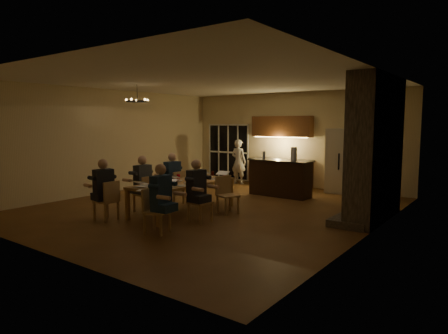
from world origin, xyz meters
TOP-DOWN VIEW (x-y plane):
  - floor at (0.00, 0.00)m, footprint 9.00×9.00m
  - back_wall at (0.00, 4.52)m, footprint 8.00×0.04m
  - left_wall at (-4.02, 0.00)m, footprint 0.04×9.00m
  - right_wall at (4.02, 0.00)m, footprint 0.04×9.00m
  - ceiling at (0.00, 0.00)m, footprint 8.00×9.00m
  - french_doors at (-2.70, 4.47)m, footprint 1.86×0.08m
  - fireplace at (3.70, 1.20)m, footprint 0.58×2.50m
  - kitchenette at (-0.30, 4.20)m, footprint 2.24×0.68m
  - refrigerator at (1.90, 4.15)m, footprint 0.90×0.68m
  - dining_table at (-0.21, -0.85)m, footprint 1.10×2.74m
  - bar_island at (0.61, 2.51)m, footprint 1.94×0.75m
  - chair_left_near at (-1.09, -2.44)m, footprint 0.46×0.46m
  - chair_left_mid at (-1.04, -1.35)m, footprint 0.48×0.48m
  - chair_left_far at (-1.13, -0.22)m, footprint 0.44×0.44m
  - chair_right_near at (0.60, -2.51)m, footprint 0.54×0.54m
  - chair_right_mid at (0.70, -1.31)m, footprint 0.47×0.47m
  - chair_right_far at (0.70, -0.27)m, footprint 0.56×0.56m
  - person_left_near at (-1.11, -2.48)m, footprint 0.70×0.70m
  - person_right_near at (0.67, -2.47)m, footprint 0.64×0.64m
  - person_left_mid at (-1.09, -1.35)m, footprint 0.61×0.61m
  - person_right_mid at (0.62, -1.34)m, footprint 0.65×0.65m
  - person_left_far at (-1.12, -0.28)m, footprint 0.68×0.68m
  - standing_person at (-1.74, 3.76)m, footprint 0.58×0.39m
  - chandelier at (-2.13, -0.54)m, footprint 0.63×0.63m
  - laptop_a at (-0.40, -1.96)m, footprint 0.36×0.33m
  - laptop_b at (0.05, -1.66)m, footprint 0.39×0.37m
  - laptop_c at (-0.47, -0.85)m, footprint 0.37×0.34m
  - laptop_d at (0.08, -0.96)m, footprint 0.42×0.41m
  - laptop_e at (-0.39, 0.23)m, footprint 0.36×0.33m
  - laptop_f at (0.10, 0.25)m, footprint 0.36×0.33m
  - mug_front at (-0.32, -1.26)m, footprint 0.08×0.08m
  - mug_mid at (-0.07, -0.36)m, footprint 0.08×0.08m
  - mug_back at (-0.52, -0.09)m, footprint 0.08×0.08m
  - redcup_near at (0.22, -2.10)m, footprint 0.09×0.09m
  - redcup_mid at (-0.67, -0.53)m, footprint 0.09×0.09m
  - redcup_far at (-0.01, 0.57)m, footprint 0.09×0.09m
  - can_silver at (-0.13, -1.49)m, footprint 0.06×0.06m
  - can_cola at (-0.38, 0.51)m, footprint 0.07×0.07m
  - plate_near at (0.18, -1.32)m, footprint 0.23×0.23m
  - plate_left at (-0.55, -1.78)m, footprint 0.24×0.24m
  - plate_far at (0.16, -0.08)m, footprint 0.25×0.25m
  - notepad at (-0.10, -2.28)m, footprint 0.22×0.25m
  - bar_bottle at (0.06, 2.48)m, footprint 0.09×0.09m
  - bar_blender at (1.06, 2.46)m, footprint 0.15×0.15m

SIDE VIEW (x-z plane):
  - floor at x=0.00m, z-range 0.00..0.00m
  - dining_table at x=-0.21m, z-range 0.00..0.75m
  - chair_left_near at x=-1.09m, z-range 0.00..0.89m
  - chair_left_mid at x=-1.04m, z-range 0.00..0.89m
  - chair_left_far at x=-1.13m, z-range 0.00..0.89m
  - chair_right_near at x=0.60m, z-range 0.00..0.89m
  - chair_right_mid at x=0.70m, z-range 0.00..0.89m
  - chair_right_far at x=0.70m, z-range 0.00..0.89m
  - bar_island at x=0.61m, z-range 0.00..1.08m
  - person_left_near at x=-1.11m, z-range 0.00..1.38m
  - person_right_near at x=0.67m, z-range 0.00..1.38m
  - person_left_mid at x=-1.09m, z-range 0.00..1.38m
  - person_right_mid at x=0.62m, z-range 0.00..1.38m
  - person_left_far at x=-1.12m, z-range 0.00..1.38m
  - notepad at x=-0.10m, z-range 0.75..0.76m
  - plate_near at x=0.18m, z-range 0.75..0.77m
  - plate_left at x=-0.55m, z-range 0.75..0.77m
  - plate_far at x=0.16m, z-range 0.75..0.77m
  - standing_person at x=-1.74m, z-range 0.00..1.59m
  - mug_front at x=-0.32m, z-range 0.75..0.85m
  - mug_mid at x=-0.07m, z-range 0.75..0.85m
  - mug_back at x=-0.52m, z-range 0.75..0.85m
  - redcup_near at x=0.22m, z-range 0.75..0.87m
  - redcup_mid at x=-0.67m, z-range 0.75..0.87m
  - redcup_far at x=-0.01m, z-range 0.75..0.87m
  - can_silver at x=-0.13m, z-range 0.75..0.87m
  - can_cola at x=-0.38m, z-range 0.75..0.87m
  - laptop_a at x=-0.40m, z-range 0.75..0.98m
  - laptop_b at x=0.05m, z-range 0.75..0.98m
  - laptop_c at x=-0.47m, z-range 0.75..0.98m
  - laptop_d at x=0.08m, z-range 0.75..0.98m
  - laptop_e at x=-0.39m, z-range 0.75..0.98m
  - laptop_f at x=0.10m, z-range 0.75..0.98m
  - refrigerator at x=1.90m, z-range 0.00..2.00m
  - french_doors at x=-2.70m, z-range 0.00..2.10m
  - kitchenette at x=-0.30m, z-range 0.00..2.40m
  - bar_bottle at x=0.06m, z-range 1.08..1.32m
  - bar_blender at x=1.06m, z-range 1.08..1.48m
  - back_wall at x=0.00m, z-range 0.00..3.20m
  - left_wall at x=-4.02m, z-range 0.00..3.20m
  - right_wall at x=4.02m, z-range 0.00..3.20m
  - fireplace at x=3.70m, z-range 0.00..3.20m
  - chandelier at x=-2.13m, z-range 2.73..2.77m
  - ceiling at x=0.00m, z-range 3.20..3.24m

